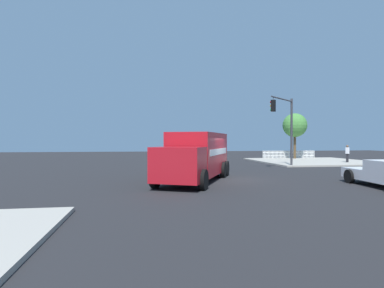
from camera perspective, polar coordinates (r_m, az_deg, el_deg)
The scene contains 7 objects.
ground_plane at distance 19.06m, azimuth 6.80°, elevation -6.50°, with size 100.00×100.00×0.00m, color black.
sidewalk_corner_near at distance 36.80m, azimuth 21.49°, elevation -3.00°, with size 12.10×12.10×0.14m, color #9E998E.
delivery_truck at distance 18.08m, azimuth 0.79°, elevation -2.19°, with size 5.63×8.14×2.82m.
traffic_light_primary at distance 28.31m, azimuth 16.90°, elevation 4.14°, with size 3.28×2.92×6.04m.
pedestrian_near_corner at distance 35.50m, azimuth 26.77°, elevation -1.39°, with size 0.51×0.31×1.77m.
picket_fence_run at distance 41.88m, azimuth 17.47°, elevation -1.80°, with size 7.12×0.05×0.95m.
shade_tree_near at distance 40.62m, azimuth 18.46°, elevation 3.27°, with size 2.97×2.97×5.64m.
Camera 1 is at (5.13, 18.20, 2.35)m, focal length 28.87 mm.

